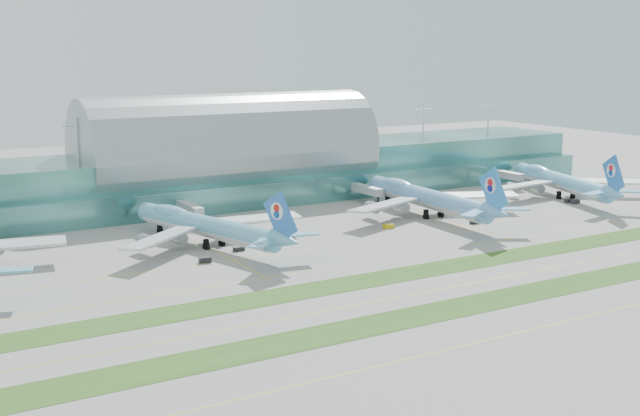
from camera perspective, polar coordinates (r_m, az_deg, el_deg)
ground at (r=222.96m, az=7.18°, el=-4.66°), size 700.00×700.00×0.00m
terminal at (r=329.28m, az=-6.51°, el=3.07°), size 340.00×69.10×36.00m
grass_strip_near at (r=202.48m, az=12.03°, el=-6.47°), size 420.00×12.00×0.08m
grass_strip_far at (r=224.47m, az=6.87°, el=-4.54°), size 420.00×12.00×0.08m
taxiline_a at (r=189.06m, az=16.14°, el=-7.98°), size 420.00×0.35×0.01m
taxiline_b at (r=212.51m, az=9.49°, el=-5.53°), size 420.00×0.35×0.01m
taxiline_c at (r=236.93m, az=4.53°, el=-3.65°), size 420.00×0.35×0.01m
taxiline_d at (r=254.69m, az=1.71°, el=-2.56°), size 420.00×0.35×0.01m
airliner_b at (r=254.05m, az=-8.22°, el=-1.16°), size 66.36×76.83×21.57m
airliner_c at (r=298.46m, az=7.55°, el=0.81°), size 74.10×84.08×23.15m
airliner_d at (r=348.61m, az=16.73°, el=1.89°), size 68.82×79.62×22.32m
gse_c at (r=234.70m, az=-8.18°, el=-3.67°), size 3.59×2.50×1.66m
gse_d at (r=246.89m, az=-5.79°, el=-2.90°), size 3.47×1.81×1.28m
gse_e at (r=277.12m, az=4.89°, el=-1.29°), size 3.76×2.05×1.49m
gse_f at (r=288.76m, az=10.96°, el=-0.94°), size 3.72×2.29×1.55m
gse_g at (r=335.64m, az=17.69°, el=0.43°), size 3.71×2.00×1.54m
gse_h at (r=337.39m, az=17.28°, el=0.49°), size 3.39×2.20×1.32m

